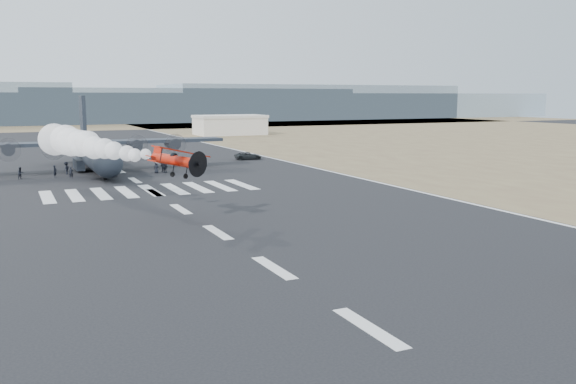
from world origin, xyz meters
TOP-DOWN VIEW (x-y plane):
  - ground at (0.00, 0.00)m, footprint 500.00×500.00m
  - scrub_far at (0.00, 230.00)m, footprint 500.00×80.00m
  - runway_markings at (0.00, 60.00)m, footprint 60.00×260.00m
  - ridge_seg_d at (0.00, 260.00)m, footprint 150.00×50.00m
  - ridge_seg_e at (65.00, 260.00)m, footprint 150.00×50.00m
  - ridge_seg_f at (130.00, 260.00)m, footprint 150.00×50.00m
  - ridge_seg_g at (195.00, 260.00)m, footprint 150.00×50.00m
  - hangar_right at (46.00, 150.00)m, footprint 20.50×12.50m
  - aerobatic_biplane at (-1.79, 30.16)m, footprint 6.55×6.17m
  - smoke_trail at (-8.31, 54.64)m, footprint 9.72×29.73m
  - transport_aircraft at (-3.60, 74.28)m, footprint 40.11×33.09m
  - support_vehicle at (24.50, 79.63)m, footprint 5.06×2.66m
  - crew_a at (-9.77, 67.78)m, footprint 0.82×0.84m
  - crew_b at (5.70, 68.17)m, footprint 0.77×0.97m
  - crew_c at (-7.96, 71.00)m, footprint 1.15×1.30m
  - crew_d at (-1.67, 65.53)m, footprint 1.10×0.81m
  - crew_e at (4.58, 66.80)m, footprint 0.96×0.90m
  - crew_f at (5.81, 66.52)m, footprint 1.18×1.84m
  - crew_g at (-7.79, 65.87)m, footprint 0.63×0.54m
  - crew_h at (-14.30, 67.84)m, footprint 0.98×0.84m

SIDE VIEW (x-z plane):
  - ground at x=0.00m, z-range 0.00..0.00m
  - scrub_far at x=0.00m, z-range 0.00..0.00m
  - runway_markings at x=0.00m, z-range 0.00..0.01m
  - support_vehicle at x=24.50m, z-range 0.00..1.36m
  - crew_g at x=-7.79m, z-range 0.00..1.62m
  - crew_e at x=4.58m, z-range 0.00..1.69m
  - crew_d at x=-1.67m, z-range 0.00..1.69m
  - crew_h at x=-14.30m, z-range 0.00..1.72m
  - crew_b at x=5.70m, z-range 0.00..1.74m
  - crew_a at x=-9.77m, z-range 0.00..1.79m
  - crew_c at x=-7.96m, z-range 0.00..1.86m
  - crew_f at x=5.81m, z-range 0.00..1.89m
  - transport_aircraft at x=-3.60m, z-range -2.82..8.81m
  - hangar_right at x=46.00m, z-range 0.06..5.96m
  - aerobatic_biplane at x=-1.79m, z-range 4.14..7.34m
  - smoke_trail at x=-8.31m, z-range 3.86..8.03m
  - ridge_seg_d at x=0.00m, z-range 0.00..13.00m
  - ridge_seg_g at x=195.00m, z-range 0.00..13.00m
  - ridge_seg_e at x=65.00m, z-range 0.00..15.00m
  - ridge_seg_f at x=130.00m, z-range 0.00..17.00m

